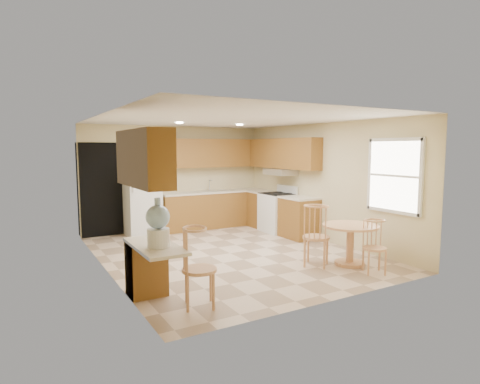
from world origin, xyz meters
TOP-DOWN VIEW (x-y plane):
  - floor at (0.00, 0.00)m, footprint 5.50×5.50m
  - ceiling at (0.00, 0.00)m, footprint 4.50×5.50m
  - wall_back at (0.00, 2.75)m, footprint 4.50×0.02m
  - wall_front at (0.00, -2.75)m, footprint 4.50×0.02m
  - wall_left at (-2.25, 0.00)m, footprint 0.02×5.50m
  - wall_right at (2.25, 0.00)m, footprint 0.02×5.50m
  - doorway at (-1.75, 2.73)m, footprint 0.90×0.02m
  - base_cab_back at (0.88, 2.45)m, footprint 2.75×0.60m
  - counter_back at (0.88, 2.45)m, footprint 2.75×0.63m
  - base_cab_right_a at (1.95, 1.85)m, footprint 0.60×0.59m
  - counter_right_a at (1.95, 1.85)m, footprint 0.63×0.59m
  - base_cab_right_b at (1.95, 0.40)m, footprint 0.60×0.80m
  - counter_right_b at (1.95, 0.40)m, footprint 0.63×0.80m
  - upper_cab_back at (0.88, 2.58)m, footprint 2.75×0.33m
  - upper_cab_right at (2.08, 1.21)m, footprint 0.33×2.42m
  - upper_cab_left at (-2.08, -1.60)m, footprint 0.33×1.40m
  - sink at (0.85, 2.45)m, footprint 0.78×0.44m
  - range_hood at (2.00, 1.18)m, footprint 0.50×0.76m
  - desk_pedestal at (-2.00, -1.32)m, footprint 0.48×0.42m
  - desk_top at (-2.00, -1.70)m, footprint 0.50×1.20m
  - window at (2.23, -1.85)m, footprint 0.06×1.12m
  - can_light_a at (-0.50, 1.20)m, footprint 0.14×0.14m
  - can_light_b at (0.90, 1.20)m, footprint 0.14×0.14m
  - refrigerator at (-0.95, 2.40)m, footprint 0.73×0.71m
  - stove at (1.92, 1.18)m, footprint 0.65×0.76m
  - dining_table at (1.40, -1.68)m, footprint 0.93×0.93m
  - chair_table_a at (0.87, -1.53)m, footprint 0.45×0.56m
  - chair_table_b at (1.40, -2.28)m, footprint 0.37×0.43m
  - chair_desk at (-1.55, -2.14)m, footprint 0.44×0.57m
  - water_crock at (-2.00, -1.85)m, footprint 0.29×0.29m

SIDE VIEW (x-z plane):
  - floor at x=0.00m, z-range 0.00..0.00m
  - desk_pedestal at x=-2.00m, z-range 0.00..0.72m
  - base_cab_back at x=0.88m, z-range 0.00..0.87m
  - base_cab_right_a at x=1.95m, z-range 0.00..0.87m
  - base_cab_right_b at x=1.95m, z-range 0.00..0.87m
  - dining_table at x=1.40m, z-range 0.11..0.80m
  - stove at x=1.92m, z-range -0.08..1.01m
  - chair_table_b at x=1.40m, z-range 0.09..0.93m
  - chair_desk at x=-1.55m, z-range 0.11..1.10m
  - chair_table_a at x=0.87m, z-range 0.11..1.14m
  - desk_top at x=-2.00m, z-range 0.73..0.77m
  - refrigerator at x=-0.95m, z-range 0.00..1.65m
  - counter_back at x=0.88m, z-range 0.87..0.91m
  - counter_right_a at x=1.95m, z-range 0.87..0.91m
  - counter_right_b at x=1.95m, z-range 0.87..0.91m
  - sink at x=0.85m, z-range 0.91..0.92m
  - water_crock at x=-2.00m, z-range 0.74..1.35m
  - doorway at x=-1.75m, z-range 0.00..2.10m
  - wall_back at x=0.00m, z-range 0.00..2.50m
  - wall_front at x=0.00m, z-range 0.00..2.50m
  - wall_left at x=-2.25m, z-range 0.00..2.50m
  - wall_right at x=2.25m, z-range 0.00..2.50m
  - range_hood at x=2.00m, z-range 1.35..1.49m
  - window at x=2.23m, z-range 0.85..2.15m
  - upper_cab_back at x=0.88m, z-range 1.50..2.20m
  - upper_cab_right at x=2.08m, z-range 1.50..2.20m
  - upper_cab_left at x=-2.08m, z-range 1.50..2.20m
  - can_light_a at x=-0.50m, z-range 2.48..2.49m
  - can_light_b at x=0.90m, z-range 2.48..2.49m
  - ceiling at x=0.00m, z-range 2.49..2.51m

